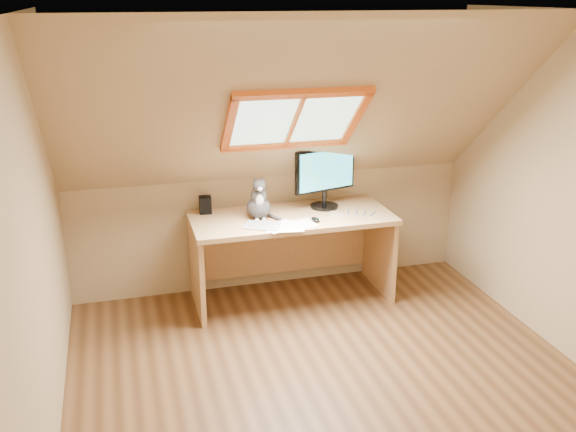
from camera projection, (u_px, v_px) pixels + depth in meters
name	position (u px, v px, depth m)	size (l,w,h in m)	color
ground	(336.00, 389.00, 4.27)	(3.50, 3.50, 0.00)	brown
room_shell	(348.00, 188.00, 3.71)	(3.52, 3.52, 2.41)	tan
desk	(289.00, 238.00, 5.43)	(1.66, 0.73, 0.76)	tan
monitor	(325.00, 174.00, 5.39)	(0.56, 0.24, 0.52)	black
cat	(259.00, 203.00, 5.19)	(0.21, 0.25, 0.36)	#403A38
desk_speaker	(205.00, 205.00, 5.33)	(0.10, 0.10, 0.14)	black
graphics_tablet	(262.00, 226.00, 5.04)	(0.27, 0.20, 0.01)	#B2B2B7
mouse	(315.00, 219.00, 5.15)	(0.06, 0.10, 0.03)	black
papers	(292.00, 226.00, 5.04)	(0.35, 0.30, 0.01)	white
cables	(351.00, 214.00, 5.30)	(0.51, 0.26, 0.01)	silver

